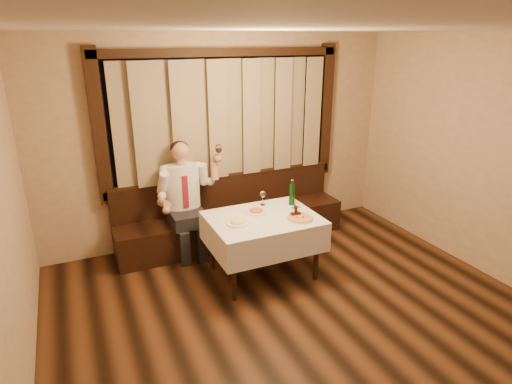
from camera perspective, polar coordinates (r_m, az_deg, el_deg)
name	(u,v)px	position (r m, az deg, el deg)	size (l,w,h in m)	color
room	(296,173)	(4.13, 5.31, 2.51)	(5.01, 6.01, 2.81)	black
banquette	(232,220)	(6.04, -3.23, -3.73)	(3.20, 0.61, 0.94)	black
dining_table	(263,225)	(5.04, 0.94, -4.44)	(1.27, 0.97, 0.76)	black
pizza	(300,218)	(4.95, 5.90, -3.48)	(0.31, 0.31, 0.03)	white
pasta_red	(256,209)	(5.11, 0.03, -2.34)	(0.27, 0.27, 0.09)	white
pasta_cream	(238,220)	(4.81, -2.46, -3.81)	(0.27, 0.27, 0.09)	white
green_bottle	(292,194)	(5.32, 4.81, -0.28)	(0.07, 0.07, 0.33)	#0E4413
table_wine_glass	(263,195)	(5.30, 0.92, -0.37)	(0.07, 0.07, 0.19)	white
cruet_caddy	(296,212)	(5.03, 5.30, -2.70)	(0.12, 0.06, 0.13)	black
seated_man	(185,192)	(5.56, -9.47, 0.05)	(0.85, 0.63, 1.51)	black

